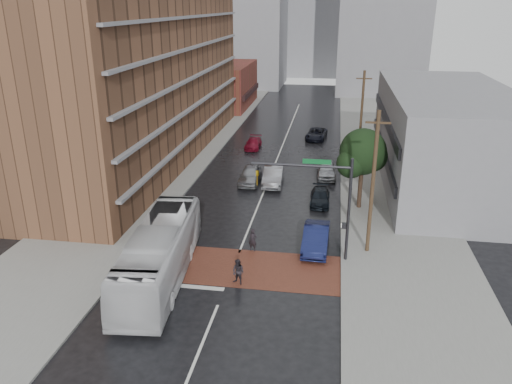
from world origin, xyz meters
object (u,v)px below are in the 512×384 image
at_px(car_parked_far, 326,170).
at_px(car_parked_near, 316,238).
at_px(car_travel_a, 250,175).
at_px(suv_travel, 316,134).
at_px(car_travel_b, 273,176).
at_px(transit_bus, 160,253).
at_px(car_travel_c, 253,143).
at_px(car_parked_mid, 320,197).
at_px(pedestrian_a, 253,240).
at_px(pedestrian_b, 238,272).

bearing_deg(car_parked_far, car_parked_near, -94.07).
height_order(car_travel_a, suv_travel, car_travel_a).
distance_m(car_travel_b, car_parked_near, 13.71).
distance_m(transit_bus, car_travel_c, 30.79).
bearing_deg(transit_bus, car_parked_near, 25.26).
distance_m(car_travel_c, car_parked_mid, 18.59).
distance_m(suv_travel, car_parked_far, 14.84).
relative_size(car_travel_b, car_travel_c, 1.24).
bearing_deg(pedestrian_a, pedestrian_b, -81.46).
xyz_separation_m(pedestrian_b, car_travel_a, (-2.39, 18.42, -0.02)).
relative_size(pedestrian_a, car_parked_near, 0.33).
bearing_deg(car_travel_c, car_parked_mid, -62.90).
distance_m(transit_bus, pedestrian_a, 6.93).
bearing_deg(suv_travel, car_parked_mid, -80.21).
height_order(pedestrian_a, car_parked_mid, pedestrian_a).
bearing_deg(pedestrian_a, suv_travel, 95.16).
height_order(car_parked_near, car_parked_mid, car_parked_near).
distance_m(pedestrian_b, car_travel_b, 18.41).
distance_m(car_travel_b, suv_travel, 17.97).
distance_m(transit_bus, suv_travel, 37.09).
relative_size(car_travel_a, car_parked_far, 1.03).
bearing_deg(car_parked_far, suv_travel, 93.38).
relative_size(pedestrian_b, car_parked_near, 0.33).
height_order(car_parked_near, car_parked_far, car_parked_near).
bearing_deg(pedestrian_a, car_travel_b, 101.85).
height_order(car_travel_c, car_parked_near, car_parked_near).
relative_size(car_travel_a, car_travel_c, 1.14).
bearing_deg(car_parked_mid, pedestrian_b, -108.36).
bearing_deg(pedestrian_b, transit_bus, -154.50).
relative_size(pedestrian_a, suv_travel, 0.33).
relative_size(car_travel_a, car_parked_near, 0.95).
distance_m(car_parked_near, car_parked_mid, 8.64).
xyz_separation_m(transit_bus, pedestrian_b, (4.92, 0.11, -0.94)).
xyz_separation_m(suv_travel, car_parked_mid, (1.27, -21.93, -0.10)).
height_order(pedestrian_b, car_travel_c, pedestrian_b).
bearing_deg(car_parked_mid, car_parked_near, -90.60).
bearing_deg(suv_travel, car_travel_c, -136.82).
xyz_separation_m(transit_bus, car_travel_b, (4.80, 18.52, -0.92)).
bearing_deg(car_parked_near, pedestrian_a, -165.64).
relative_size(suv_travel, car_parked_mid, 1.21).
bearing_deg(car_travel_a, suv_travel, 71.65).
xyz_separation_m(transit_bus, car_travel_a, (2.53, 18.54, -0.96)).
relative_size(pedestrian_b, suv_travel, 0.33).
relative_size(car_travel_b, car_parked_near, 1.03).
bearing_deg(car_parked_mid, car_travel_c, 116.57).
relative_size(transit_bus, car_travel_a, 2.68).
relative_size(car_travel_b, car_parked_far, 1.12).
relative_size(pedestrian_a, car_travel_a, 0.35).
height_order(suv_travel, car_parked_near, car_parked_near).
height_order(pedestrian_b, car_parked_far, pedestrian_b).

